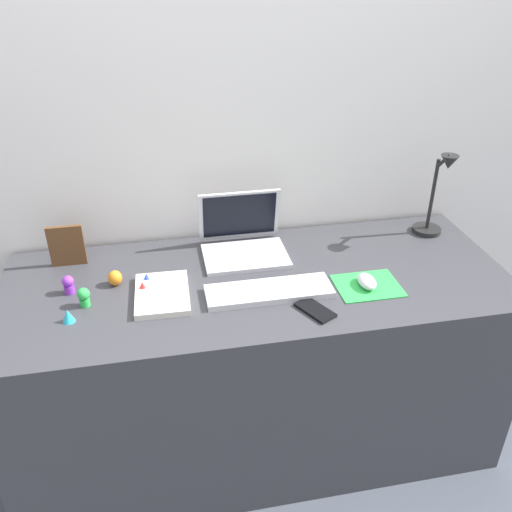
{
  "coord_description": "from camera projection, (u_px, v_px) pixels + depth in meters",
  "views": [
    {
      "loc": [
        -0.31,
        -1.52,
        1.73
      ],
      "look_at": [
        -0.01,
        0.0,
        0.83
      ],
      "focal_mm": 38.21,
      "sensor_mm": 36.0,
      "label": 1
    }
  ],
  "objects": [
    {
      "name": "toy_figurine_purple",
      "position": [
        68.0,
        284.0,
        1.75
      ],
      "size": [
        0.04,
        0.04,
        0.06
      ],
      "color": "purple",
      "rests_on": "desk"
    },
    {
      "name": "desk_lamp",
      "position": [
        437.0,
        197.0,
        2.03
      ],
      "size": [
        0.11,
        0.16,
        0.35
      ],
      "color": "black",
      "rests_on": "desk"
    },
    {
      "name": "mousepad",
      "position": [
        368.0,
        286.0,
        1.8
      ],
      "size": [
        0.21,
        0.17,
        0.0
      ],
      "primitive_type": "cube",
      "color": "green",
      "rests_on": "desk"
    },
    {
      "name": "laptop",
      "position": [
        243.0,
        237.0,
        1.98
      ],
      "size": [
        0.3,
        0.25,
        0.21
      ],
      "color": "silver",
      "rests_on": "desk"
    },
    {
      "name": "toy_figurine_red",
      "position": [
        143.0,
        287.0,
        1.76
      ],
      "size": [
        0.04,
        0.04,
        0.04
      ],
      "primitive_type": "cone",
      "color": "red",
      "rests_on": "desk"
    },
    {
      "name": "desk",
      "position": [
        258.0,
        363.0,
        2.03
      ],
      "size": [
        1.72,
        0.68,
        0.74
      ],
      "primitive_type": "cube",
      "color": "#38383D",
      "rests_on": "ground_plane"
    },
    {
      "name": "notebook_pad",
      "position": [
        162.0,
        294.0,
        1.74
      ],
      "size": [
        0.18,
        0.24,
        0.02
      ],
      "primitive_type": "cube",
      "rotation": [
        0.0,
        0.0,
        -0.03
      ],
      "color": "silver",
      "rests_on": "desk"
    },
    {
      "name": "toy_figurine_blue",
      "position": [
        147.0,
        279.0,
        1.8
      ],
      "size": [
        0.04,
        0.04,
        0.04
      ],
      "primitive_type": "cone",
      "color": "blue",
      "rests_on": "desk"
    },
    {
      "name": "mouse",
      "position": [
        367.0,
        281.0,
        1.79
      ],
      "size": [
        0.06,
        0.1,
        0.03
      ],
      "primitive_type": "ellipsoid",
      "color": "silver",
      "rests_on": "mousepad"
    },
    {
      "name": "toy_figurine_green",
      "position": [
        84.0,
        297.0,
        1.69
      ],
      "size": [
        0.04,
        0.04,
        0.06
      ],
      "color": "green",
      "rests_on": "desk"
    },
    {
      "name": "toy_figurine_orange",
      "position": [
        115.0,
        278.0,
        1.8
      ],
      "size": [
        0.05,
        0.05,
        0.05
      ],
      "primitive_type": "ellipsoid",
      "color": "orange",
      "rests_on": "desk"
    },
    {
      "name": "back_wall",
      "position": [
        239.0,
        217.0,
        2.14
      ],
      "size": [
        2.92,
        0.05,
        1.58
      ],
      "primitive_type": "cube",
      "color": "silver",
      "rests_on": "ground_plane"
    },
    {
      "name": "toy_figurine_cyan",
      "position": [
        68.0,
        316.0,
        1.62
      ],
      "size": [
        0.04,
        0.04,
        0.04
      ],
      "primitive_type": "cone",
      "color": "#28B7CC",
      "rests_on": "desk"
    },
    {
      "name": "ground_plane",
      "position": [
        258.0,
        432.0,
        2.21
      ],
      "size": [
        6.0,
        6.0,
        0.0
      ],
      "primitive_type": "plane",
      "color": "#474C56"
    },
    {
      "name": "picture_frame",
      "position": [
        67.0,
        246.0,
        1.89
      ],
      "size": [
        0.12,
        0.02,
        0.15
      ],
      "primitive_type": "cube",
      "color": "brown",
      "rests_on": "desk"
    },
    {
      "name": "cell_phone",
      "position": [
        315.0,
        310.0,
        1.68
      ],
      "size": [
        0.12,
        0.14,
        0.01
      ],
      "primitive_type": "cube",
      "rotation": [
        0.0,
        0.0,
        0.48
      ],
      "color": "black",
      "rests_on": "desk"
    },
    {
      "name": "keyboard",
      "position": [
        269.0,
        291.0,
        1.76
      ],
      "size": [
        0.41,
        0.13,
        0.02
      ],
      "primitive_type": "cube",
      "color": "silver",
      "rests_on": "desk"
    }
  ]
}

